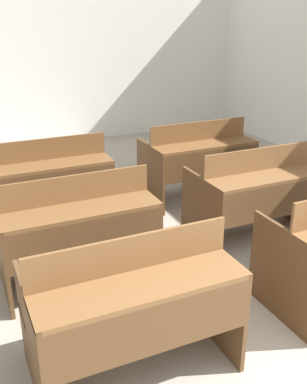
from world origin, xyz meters
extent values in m
cube|color=silver|center=(0.00, 6.38, 1.38)|extent=(6.23, 0.06, 2.75)
cube|color=silver|center=(3.08, 4.86, 1.72)|extent=(0.06, 2.99, 1.43)
cube|color=brown|center=(-1.50, 1.20, 0.34)|extent=(0.03, 0.70, 0.68)
cube|color=brown|center=(-0.35, 1.20, 0.34)|extent=(0.03, 0.70, 0.68)
cube|color=brown|center=(-0.93, 1.01, 0.67)|extent=(1.17, 0.33, 0.03)
cube|color=brown|center=(-0.93, 0.86, 0.50)|extent=(1.12, 0.02, 0.31)
cube|color=brown|center=(-0.93, 1.16, 0.79)|extent=(1.17, 0.02, 0.21)
cube|color=brown|center=(-0.93, 1.41, 0.39)|extent=(1.17, 0.28, 0.03)
cube|color=brown|center=(-0.93, 1.41, 0.14)|extent=(1.12, 0.04, 0.04)
cube|color=brown|center=(0.19, 1.18, 0.34)|extent=(0.03, 0.70, 0.68)
cube|color=#54381F|center=(-1.52, 2.27, 0.34)|extent=(0.03, 0.70, 0.68)
cube|color=#54381F|center=(-0.38, 2.27, 0.34)|extent=(0.03, 0.70, 0.68)
cube|color=brown|center=(-0.95, 2.09, 0.67)|extent=(1.17, 0.33, 0.03)
cube|color=#54381F|center=(-0.95, 1.94, 0.50)|extent=(1.12, 0.02, 0.31)
cube|color=brown|center=(-0.95, 2.24, 0.79)|extent=(1.17, 0.02, 0.21)
cube|color=brown|center=(-0.95, 2.48, 0.39)|extent=(1.17, 0.28, 0.03)
cube|color=#54381F|center=(-0.95, 2.48, 0.14)|extent=(1.12, 0.04, 0.04)
cube|color=brown|center=(0.18, 2.28, 0.34)|extent=(0.03, 0.70, 0.68)
cube|color=brown|center=(1.33, 2.28, 0.34)|extent=(0.03, 0.70, 0.68)
cube|color=brown|center=(0.76, 2.09, 0.67)|extent=(1.17, 0.33, 0.03)
cube|color=brown|center=(0.76, 1.94, 0.50)|extent=(1.12, 0.02, 0.31)
cube|color=brown|center=(0.76, 2.25, 0.79)|extent=(1.17, 0.02, 0.21)
cube|color=brown|center=(0.76, 2.49, 0.39)|extent=(1.17, 0.28, 0.03)
cube|color=brown|center=(0.76, 2.49, 0.14)|extent=(1.12, 0.04, 0.04)
cube|color=#53361D|center=(-0.36, 3.39, 0.34)|extent=(0.03, 0.70, 0.68)
cube|color=brown|center=(-0.93, 3.21, 0.67)|extent=(1.17, 0.33, 0.03)
cube|color=#53361D|center=(-0.93, 3.05, 0.50)|extent=(1.12, 0.02, 0.31)
cube|color=brown|center=(-0.93, 3.36, 0.79)|extent=(1.17, 0.02, 0.21)
cube|color=brown|center=(-0.93, 3.60, 0.39)|extent=(1.17, 0.28, 0.03)
cube|color=#53361D|center=(-0.93, 3.60, 0.14)|extent=(1.12, 0.04, 0.04)
cube|color=#52361D|center=(0.18, 3.39, 0.34)|extent=(0.03, 0.70, 0.68)
cube|color=#52361D|center=(1.33, 3.39, 0.34)|extent=(0.03, 0.70, 0.68)
cube|color=brown|center=(0.76, 3.20, 0.67)|extent=(1.17, 0.33, 0.03)
cube|color=#52361D|center=(0.76, 3.05, 0.50)|extent=(1.12, 0.02, 0.31)
cube|color=brown|center=(0.76, 3.35, 0.79)|extent=(1.17, 0.02, 0.21)
cube|color=brown|center=(0.76, 3.60, 0.39)|extent=(1.17, 0.28, 0.03)
cube|color=#52361D|center=(0.76, 3.60, 0.14)|extent=(1.12, 0.04, 0.04)
camera|label=1|loc=(-1.70, -0.84, 2.01)|focal=42.00mm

